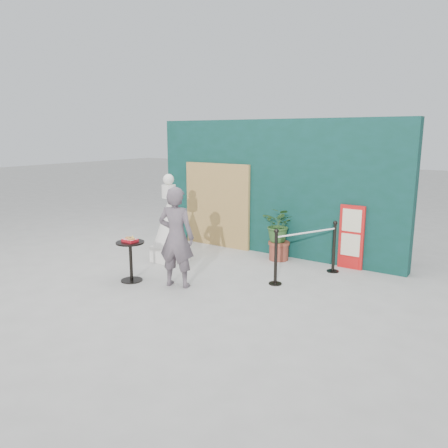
{
  "coord_description": "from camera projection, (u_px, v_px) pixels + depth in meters",
  "views": [
    {
      "loc": [
        4.62,
        -5.51,
        2.71
      ],
      "look_at": [
        0.0,
        1.2,
        1.0
      ],
      "focal_mm": 35.0,
      "sensor_mm": 36.0,
      "label": 1
    }
  ],
  "objects": [
    {
      "name": "bamboo_fence",
      "position": [
        217.0,
        205.0,
        10.51
      ],
      "size": [
        1.8,
        0.08,
        2.0
      ],
      "primitive_type": "cube",
      "color": "tan",
      "rests_on": "ground"
    },
    {
      "name": "cafe_table",
      "position": [
        131.0,
        255.0,
        8.04
      ],
      "size": [
        0.52,
        0.52,
        0.75
      ],
      "color": "black",
      "rests_on": "ground"
    },
    {
      "name": "stanchion_barrier",
      "position": [
        306.0,
        253.0,
        8.22
      ],
      "size": [
        0.84,
        1.54,
        1.03
      ],
      "color": "black",
      "rests_on": "ground"
    },
    {
      "name": "back_wall",
      "position": [
        273.0,
        188.0,
        9.8
      ],
      "size": [
        6.0,
        0.3,
        3.0
      ],
      "primitive_type": "cube",
      "color": "#0B3229",
      "rests_on": "ground"
    },
    {
      "name": "woman",
      "position": [
        176.0,
        237.0,
        7.69
      ],
      "size": [
        0.75,
        0.59,
        1.8
      ],
      "primitive_type": "imported",
      "rotation": [
        0.0,
        0.0,
        3.41
      ],
      "color": "#64565D",
      "rests_on": "ground"
    },
    {
      "name": "food_basket",
      "position": [
        130.0,
        240.0,
        7.98
      ],
      "size": [
        0.26,
        0.19,
        0.11
      ],
      "color": "red",
      "rests_on": "cafe_table"
    },
    {
      "name": "ground",
      "position": [
        185.0,
        292.0,
        7.56
      ],
      "size": [
        60.0,
        60.0,
        0.0
      ],
      "primitive_type": "plane",
      "color": "#ADAAA5",
      "rests_on": "ground"
    },
    {
      "name": "menu_board",
      "position": [
        351.0,
        237.0,
        8.76
      ],
      "size": [
        0.5,
        0.07,
        1.3
      ],
      "color": "red",
      "rests_on": "ground"
    },
    {
      "name": "planter",
      "position": [
        279.0,
        230.0,
        9.36
      ],
      "size": [
        0.68,
        0.59,
        1.16
      ],
      "color": "brown",
      "rests_on": "ground"
    },
    {
      "name": "statue",
      "position": [
        170.0,
        226.0,
        9.26
      ],
      "size": [
        0.73,
        0.73,
        1.87
      ],
      "color": "silver",
      "rests_on": "ground"
    }
  ]
}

